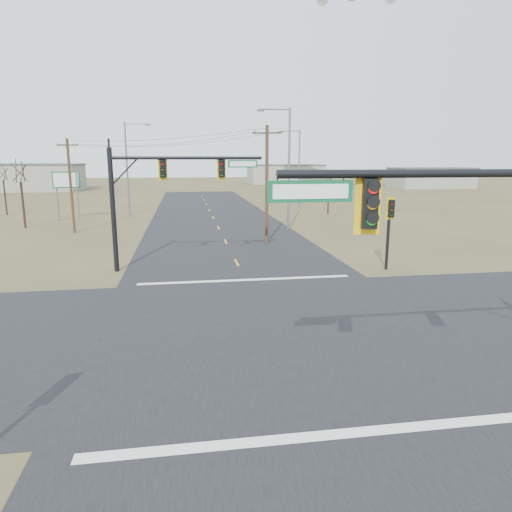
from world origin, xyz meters
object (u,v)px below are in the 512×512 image
Objects in this scene: mast_arm_far at (162,183)px; bare_tree_a at (19,170)px; streetlight_b at (298,164)px; bare_tree_b at (2,172)px; utility_pole_far at (71,184)px; bare_tree_c at (329,177)px; highway_sign at (67,186)px; streetlight_a at (286,163)px; streetlight_c at (129,164)px; utility_pole_near at (267,183)px; pedestal_signal_ne at (390,217)px.

bare_tree_a is (-14.44, 20.04, 0.33)m from mast_arm_far.
streetlight_b reaches higher than bare_tree_b.
mast_arm_far reaches higher than bare_tree_b.
utility_pole_far reaches higher than mast_arm_far.
bare_tree_c is (39.37, -4.84, -0.60)m from bare_tree_b.
bare_tree_c is (28.03, 10.84, 0.13)m from utility_pole_far.
streetlight_a is at bearing -44.35° from highway_sign.
streetlight_c is at bearing 177.55° from streetlight_b.
streetlight_b is at bearing 36.54° from utility_pole_far.
mast_arm_far reaches higher than bare_tree_c.
streetlight_b is 1.65× the size of bare_tree_b.
bare_tree_a is at bearing 102.38° from mast_arm_far.
streetlight_b is (28.69, 10.12, 2.16)m from highway_sign.
highway_sign is 0.50× the size of streetlight_b.
streetlight_a is 14.92m from bare_tree_c.
utility_pole_far is 32.56m from streetlight_b.
utility_pole_near is 36.97m from bare_tree_b.
utility_pole_far reaches higher than bare_tree_b.
streetlight_c reaches higher than pedestal_signal_ne.
streetlight_a is at bearing 65.61° from utility_pole_near.
highway_sign reaches higher than pedestal_signal_ne.
utility_pole_near reaches higher than highway_sign.
streetlight_c is 15.48m from bare_tree_b.
mast_arm_far is at bearing -84.40° from highway_sign.
utility_pole_far is 1.45× the size of bare_tree_c.
streetlight_b is 37.67m from bare_tree_b.
streetlight_a reaches higher than mast_arm_far.
streetlight_a is (3.13, 6.90, 1.55)m from utility_pole_near.
bare_tree_a is at bearing -137.84° from highway_sign.
utility_pole_far is at bearing -158.86° from bare_tree_c.
mast_arm_far is 1.28× the size of bare_tree_a.
pedestal_signal_ne is 0.84× the size of highway_sign.
bare_tree_b is 1.11× the size of bare_tree_c.
highway_sign is 0.47× the size of streetlight_a.
streetlight_a is 1.59× the size of bare_tree_a.
streetlight_b is at bearing 40.71° from mast_arm_far.
streetlight_a reaches higher than streetlight_b.
utility_pole_near is 1.09× the size of utility_pole_far.
streetlight_c reaches higher than streetlight_b.
utility_pole_far is at bearing -93.24° from highway_sign.
utility_pole_far is at bearing 95.49° from mast_arm_far.
bare_tree_c is at bearing -15.72° from highway_sign.
mast_arm_far is 1.40× the size of bare_tree_b.
streetlight_a is (10.93, 14.63, 1.07)m from mast_arm_far.
pedestal_signal_ne is 38.03m from streetlight_b.
mast_arm_far is 0.98× the size of utility_pole_near.
streetlight_b is 1.83× the size of bare_tree_c.
mast_arm_far is at bearing -54.22° from bare_tree_a.
streetlight_c is 1.87× the size of bare_tree_c.
streetlight_b is (3.65, 37.76, 2.75)m from pedestal_signal_ne.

